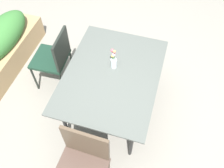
# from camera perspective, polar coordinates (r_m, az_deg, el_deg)

# --- Properties ---
(ground_plane) EXTENTS (12.00, 12.00, 0.00)m
(ground_plane) POSITION_cam_1_polar(r_m,az_deg,el_deg) (3.30, 0.47, -5.90)
(ground_plane) COLOR gray
(dining_table) EXTENTS (1.41, 1.06, 0.72)m
(dining_table) POSITION_cam_1_polar(r_m,az_deg,el_deg) (2.77, 0.00, 1.75)
(dining_table) COLOR #4C514C
(dining_table) RESTS_ON ground
(chair_far_side) EXTENTS (0.46, 0.46, 0.91)m
(chair_far_side) POSITION_cam_1_polar(r_m,az_deg,el_deg) (3.24, -13.49, 6.30)
(chair_far_side) COLOR #173224
(chair_far_side) RESTS_ON ground
(chair_end_left) EXTENTS (0.49, 0.49, 0.95)m
(chair_end_left) POSITION_cam_1_polar(r_m,az_deg,el_deg) (2.45, -7.14, -18.41)
(chair_end_left) COLOR #4A382F
(chair_end_left) RESTS_ON ground
(flower_vase) EXTENTS (0.07, 0.07, 0.28)m
(flower_vase) POSITION_cam_1_polar(r_m,az_deg,el_deg) (2.72, 0.40, 5.52)
(flower_vase) COLOR silver
(flower_vase) RESTS_ON dining_table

